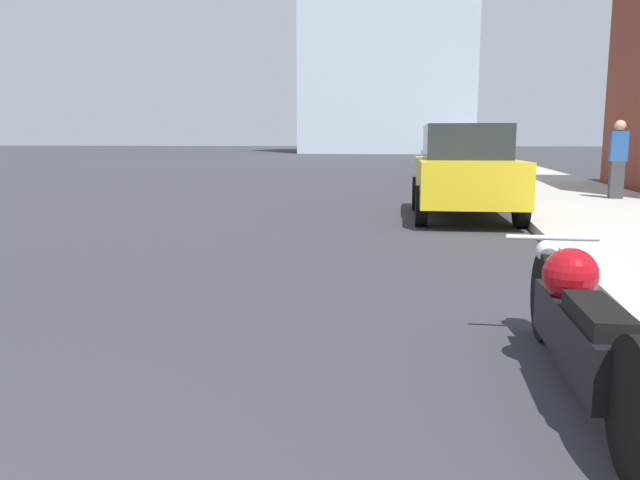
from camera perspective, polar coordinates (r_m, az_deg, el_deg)
The scene contains 7 objects.
sidewalk at distance 40.32m, azimuth 15.70°, elevation 6.73°, with size 3.48×240.00×0.15m.
motorcycle at distance 3.91m, azimuth 22.55°, elevation -7.10°, with size 0.62×2.61×0.79m.
parked_car_yellow at distance 12.04m, azimuth 13.05°, elevation 6.13°, with size 2.07×4.27×1.74m.
parked_car_white at distance 24.28m, azimuth 11.69°, elevation 7.57°, with size 2.26×4.26×1.84m.
parked_car_black at distance 36.75m, azimuth 11.54°, elevation 7.88°, with size 2.13×4.55×1.67m.
parked_car_green at distance 48.43m, azimuth 11.61°, elevation 8.05°, with size 1.94×4.27×1.60m.
pedestrian at distance 15.65m, azimuth 25.58°, elevation 6.76°, with size 0.36×0.25×1.75m.
Camera 1 is at (2.22, -0.17, 1.43)m, focal length 35.00 mm.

